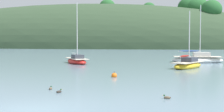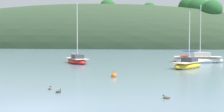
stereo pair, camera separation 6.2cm
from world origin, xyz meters
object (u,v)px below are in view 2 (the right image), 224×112
Objects in this scene: sailboat_yellow_far at (198,59)px; sailboat_black_sloop at (77,61)px; sailboat_teal_outer at (188,65)px; duck_trailing at (166,98)px; duck_straggler at (50,89)px; mooring_buoy_outer at (114,76)px; duck_lone_right at (59,92)px.

sailboat_yellow_far is 0.99× the size of sailboat_black_sloop.
duck_trailing is at bearing -97.13° from sailboat_teal_outer.
sailboat_yellow_far reaches higher than duck_straggler.
mooring_buoy_outer is (6.76, -12.70, -0.21)m from sailboat_black_sloop.
duck_lone_right is 0.95× the size of duck_straggler.
sailboat_yellow_far is at bearing 77.78° from sailboat_teal_outer.
sailboat_black_sloop is at bearing 103.65° from duck_lone_right.
duck_trailing and duck_straggler have the same top height.
duck_trailing is (4.06, -8.23, -0.07)m from mooring_buoy_outer.
sailboat_black_sloop is at bearing 163.59° from sailboat_teal_outer.
duck_lone_right is (-1.86, -7.50, -0.07)m from mooring_buoy_outer.
sailboat_teal_outer reaches higher than duck_trailing.
sailboat_yellow_far is 25.25m from duck_trailing.
mooring_buoy_outer is 7.72m from duck_lone_right.
sailboat_teal_outer is at bearing 59.87° from duck_straggler.
sailboat_black_sloop is 23.56m from duck_trailing.
sailboat_black_sloop is at bearing 101.84° from duck_straggler.
duck_lone_right is at bearing -48.23° from duck_straggler.
sailboat_yellow_far is 17.57× the size of duck_trailing.
sailboat_yellow_far reaches higher than duck_lone_right.
duck_straggler is at bearing -114.59° from sailboat_yellow_far.
sailboat_black_sloop is 17.65× the size of duck_straggler.
sailboat_yellow_far is at bearing 81.26° from duck_trailing.
duck_lone_right is at bearing -111.94° from sailboat_yellow_far.
sailboat_teal_outer is 17.80m from duck_straggler.
mooring_buoy_outer is (-7.90, -16.73, -0.27)m from sailboat_yellow_far.
duck_lone_right is at bearing -103.91° from mooring_buoy_outer.
sailboat_black_sloop reaches higher than duck_trailing.
sailboat_black_sloop reaches higher than sailboat_teal_outer.
sailboat_yellow_far is 26.12m from duck_lone_right.
mooring_buoy_outer is at bearing 67.24° from duck_straggler.
sailboat_yellow_far is 17.53× the size of duck_straggler.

